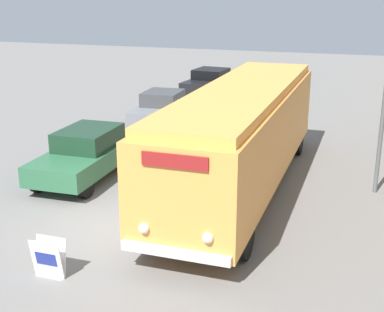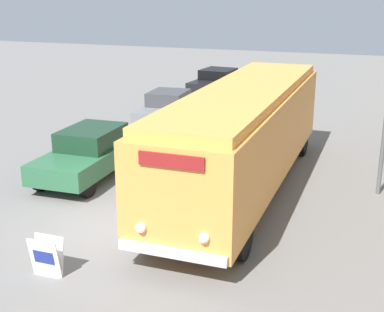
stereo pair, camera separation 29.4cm
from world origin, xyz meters
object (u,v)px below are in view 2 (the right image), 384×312
(parked_car_near, at_px, (91,152))
(parked_car_mid, at_px, (168,108))
(vintage_bus, at_px, (244,132))
(sign_board, at_px, (47,257))
(parked_car_far, at_px, (217,83))

(parked_car_near, distance_m, parked_car_mid, 7.17)
(vintage_bus, bearing_deg, sign_board, -112.11)
(vintage_bus, xyz_separation_m, parked_car_mid, (-5.22, 6.73, -1.04))
(vintage_bus, relative_size, parked_car_mid, 2.72)
(vintage_bus, relative_size, parked_car_far, 2.64)
(vintage_bus, relative_size, parked_car_near, 2.36)
(vintage_bus, xyz_separation_m, sign_board, (-2.53, -6.23, -1.35))
(vintage_bus, height_order, sign_board, vintage_bus)
(parked_car_mid, bearing_deg, sign_board, -81.60)
(vintage_bus, distance_m, parked_car_mid, 8.58)
(parked_car_near, bearing_deg, vintage_bus, 3.50)
(parked_car_mid, bearing_deg, parked_car_near, -90.46)
(parked_car_mid, distance_m, parked_car_far, 6.75)
(sign_board, bearing_deg, parked_car_near, 111.89)
(vintage_bus, xyz_separation_m, parked_car_near, (-4.86, -0.43, -0.98))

